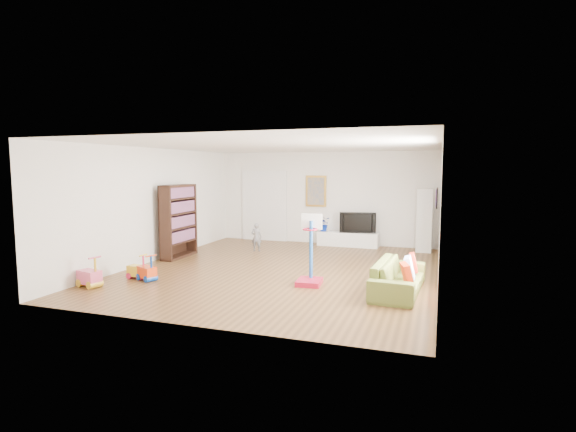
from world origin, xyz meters
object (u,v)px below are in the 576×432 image
(bookshelf, at_px, (179,221))
(sofa, at_px, (399,277))
(media_console, at_px, (348,239))
(basketball_hoop, at_px, (309,250))

(bookshelf, height_order, sofa, bookshelf)
(media_console, relative_size, bookshelf, 0.96)
(bookshelf, xyz_separation_m, sofa, (5.51, -1.53, -0.63))
(sofa, distance_m, basketball_hoop, 1.71)
(media_console, xyz_separation_m, bookshelf, (-3.71, -2.93, 0.71))
(media_console, distance_m, sofa, 4.81)
(media_console, distance_m, basketball_hoop, 4.51)
(sofa, height_order, basketball_hoop, basketball_hoop)
(basketball_hoop, bearing_deg, media_console, 86.69)
(media_console, bearing_deg, basketball_hoop, -86.63)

